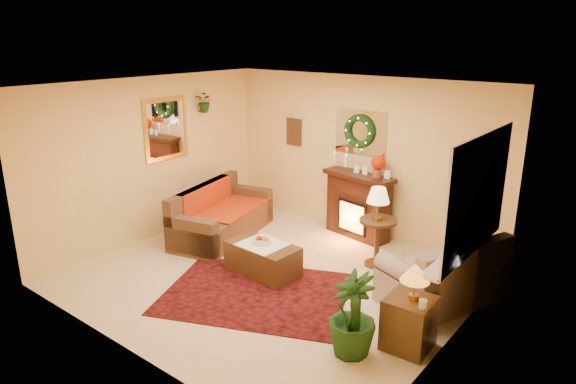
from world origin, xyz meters
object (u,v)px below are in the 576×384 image
Objects in this scene: sofa at (223,211)px; fireplace at (358,204)px; loveseat at (442,269)px; coffee_table at (263,259)px; end_table_square at (409,325)px; side_table_round at (377,244)px.

fireplace reaches higher than sofa.
coffee_table is at bearing -138.64° from loveseat.
fireplace reaches higher than end_table_square.
sofa and loveseat have the same top height.
loveseat is 2.57× the size of end_table_square.
fireplace is 2.06m from coffee_table.
side_table_round is 2.05m from end_table_square.
fireplace is at bearing 169.83° from loveseat.
fireplace is at bearing 83.62° from coffee_table.
side_table_round is at bearing -177.78° from loveseat.
side_table_round is at bearing -34.70° from fireplace.
side_table_round is 0.69× the size of coffee_table.
fireplace is at bearing 130.76° from end_table_square.
loveseat is 1.21m from side_table_round.
side_table_round is at bearing -0.59° from sofa.
coffee_table is (-2.26, -0.82, -0.21)m from loveseat.
sofa is 1.32× the size of loveseat.
fireplace is 2.27m from loveseat.
side_table_round is (-1.13, 0.40, -0.09)m from loveseat.
end_table_square reaches higher than coffee_table.
fireplace is 3.18m from end_table_square.
loveseat is 1.23m from end_table_square.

